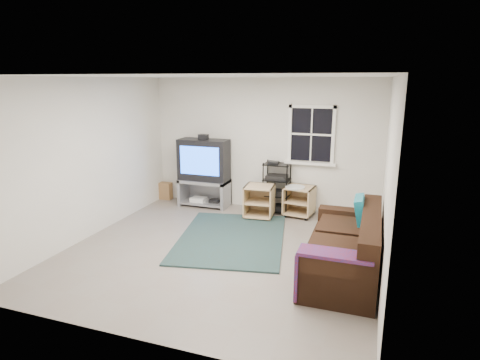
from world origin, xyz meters
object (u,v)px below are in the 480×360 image
at_px(side_table_left, 260,200).
at_px(sofa, 346,250).
at_px(side_table_right, 299,199).
at_px(tv_unit, 204,167).
at_px(av_rack, 277,190).

height_order(side_table_left, sofa, sofa).
bearing_deg(side_table_right, side_table_left, -154.14).
relative_size(tv_unit, side_table_right, 2.48).
bearing_deg(sofa, side_table_left, 133.52).
height_order(tv_unit, side_table_right, tv_unit).
bearing_deg(av_rack, tv_unit, -177.30).
xyz_separation_m(tv_unit, side_table_left, (1.28, -0.31, -0.49)).
relative_size(tv_unit, sofa, 0.73).
distance_m(av_rack, side_table_left, 0.46).
bearing_deg(side_table_left, sofa, -46.48).
bearing_deg(tv_unit, side_table_right, 0.64).
bearing_deg(side_table_left, av_rack, 59.35).
height_order(side_table_right, sofa, sofa).
bearing_deg(side_table_right, tv_unit, -179.36).
height_order(tv_unit, side_table_left, tv_unit).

